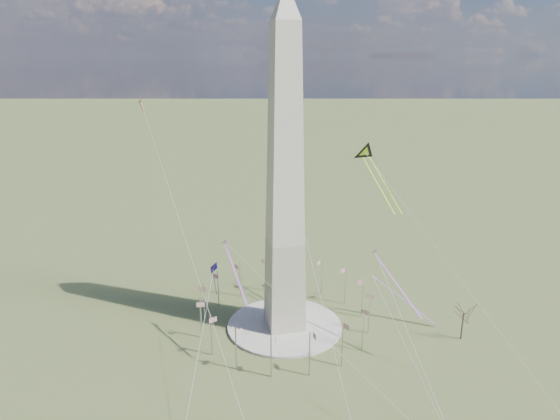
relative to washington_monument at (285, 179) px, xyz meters
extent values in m
plane|color=#536331|center=(0.00, 0.00, -47.95)|extent=(2000.00, 2000.00, 0.00)
cylinder|color=beige|center=(0.00, 0.00, -47.55)|extent=(36.00, 36.00, 0.80)
pyramid|color=#B8B3A2|center=(0.00, 0.00, 47.85)|extent=(9.90, 9.90, 10.00)
cylinder|color=#B5B6BB|center=(26.00, 0.00, -41.45)|extent=(0.36, 0.36, 13.00)
cube|color=#AB3516|center=(26.00, 1.30, -36.15)|extent=(2.40, 0.08, 1.50)
cylinder|color=#B5B6BB|center=(24.02, 9.95, -41.45)|extent=(0.36, 0.36, 13.00)
cube|color=#AB3516|center=(23.52, 11.15, -36.15)|extent=(2.25, 0.99, 1.50)
cylinder|color=#B5B6BB|center=(18.38, 18.38, -41.45)|extent=(0.36, 0.36, 13.00)
cube|color=#AB3516|center=(17.47, 19.30, -36.15)|extent=(1.75, 1.75, 1.50)
cylinder|color=#B5B6BB|center=(9.95, 24.02, -41.45)|extent=(0.36, 0.36, 13.00)
cube|color=#AB3516|center=(8.75, 24.52, -36.15)|extent=(0.99, 2.25, 1.50)
cylinder|color=#B5B6BB|center=(0.00, 26.00, -41.45)|extent=(0.36, 0.36, 13.00)
cube|color=#AB3516|center=(-1.30, 26.00, -36.15)|extent=(0.08, 2.40, 1.50)
cylinder|color=#B5B6BB|center=(-9.95, 24.02, -41.45)|extent=(0.36, 0.36, 13.00)
cube|color=#AB3516|center=(-11.15, 23.52, -36.15)|extent=(0.99, 2.25, 1.50)
cylinder|color=#B5B6BB|center=(-18.38, 18.38, -41.45)|extent=(0.36, 0.36, 13.00)
cube|color=#AB3516|center=(-19.30, 17.47, -36.15)|extent=(1.75, 1.75, 1.50)
cylinder|color=#B5B6BB|center=(-24.02, 9.95, -41.45)|extent=(0.36, 0.36, 13.00)
cube|color=#AB3516|center=(-24.52, 8.75, -36.15)|extent=(2.25, 0.99, 1.50)
cylinder|color=#B5B6BB|center=(-26.00, 0.00, -41.45)|extent=(0.36, 0.36, 13.00)
cube|color=#AB3516|center=(-26.00, -1.30, -36.15)|extent=(2.40, 0.08, 1.50)
cylinder|color=#B5B6BB|center=(-24.02, -9.95, -41.45)|extent=(0.36, 0.36, 13.00)
cube|color=#AB3516|center=(-23.52, -11.15, -36.15)|extent=(2.25, 0.99, 1.50)
cylinder|color=#B5B6BB|center=(-18.38, -18.38, -41.45)|extent=(0.36, 0.36, 13.00)
cube|color=#AB3516|center=(-17.47, -19.30, -36.15)|extent=(1.75, 1.75, 1.50)
cylinder|color=#B5B6BB|center=(-9.95, -24.02, -41.45)|extent=(0.36, 0.36, 13.00)
cube|color=#AB3516|center=(-8.75, -24.52, -36.15)|extent=(0.99, 2.25, 1.50)
cylinder|color=#B5B6BB|center=(0.00, -26.00, -41.45)|extent=(0.36, 0.36, 13.00)
cube|color=#AB3516|center=(1.30, -26.00, -36.15)|extent=(0.08, 2.40, 1.50)
cylinder|color=#B5B6BB|center=(9.95, -24.02, -41.45)|extent=(0.36, 0.36, 13.00)
cube|color=#AB3516|center=(11.15, -23.52, -36.15)|extent=(0.99, 2.25, 1.50)
cylinder|color=#B5B6BB|center=(18.38, -18.38, -41.45)|extent=(0.36, 0.36, 13.00)
cube|color=#AB3516|center=(19.30, -17.47, -36.15)|extent=(1.75, 1.75, 1.50)
cylinder|color=#B5B6BB|center=(24.02, -9.95, -41.45)|extent=(0.36, 0.36, 13.00)
cube|color=#AB3516|center=(24.52, -8.75, -36.15)|extent=(2.25, 0.99, 1.50)
cylinder|color=#46312A|center=(49.93, -19.90, -43.57)|extent=(0.41, 0.41, 8.77)
cube|color=yellow|center=(30.78, -1.66, -2.99)|extent=(3.09, 18.66, 13.18)
cube|color=yellow|center=(28.40, -2.00, -2.99)|extent=(3.09, 18.66, 13.18)
cube|color=navy|center=(-21.62, -1.60, -24.67)|extent=(1.94, 3.27, 2.76)
cube|color=red|center=(-21.62, -1.60, -29.24)|extent=(1.47, 3.38, 9.55)
cube|color=red|center=(27.88, -19.39, -27.91)|extent=(6.57, 18.30, 11.95)
cube|color=red|center=(-16.73, -11.21, -23.13)|extent=(3.50, 17.35, 10.96)
cube|color=red|center=(37.98, -5.50, -40.59)|extent=(17.08, 13.09, 13.12)
cube|color=red|center=(-39.16, 37.25, 20.00)|extent=(1.58, 2.24, 1.70)
cube|color=red|center=(-39.16, 37.25, 18.14)|extent=(1.20, 1.21, 3.89)
cube|color=silver|center=(6.48, 41.67, 16.28)|extent=(1.19, 1.91, 1.68)
cube|color=silver|center=(6.48, 41.67, 14.44)|extent=(0.66, 1.45, 3.86)
camera|label=1|loc=(-35.48, -135.07, 33.89)|focal=32.00mm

